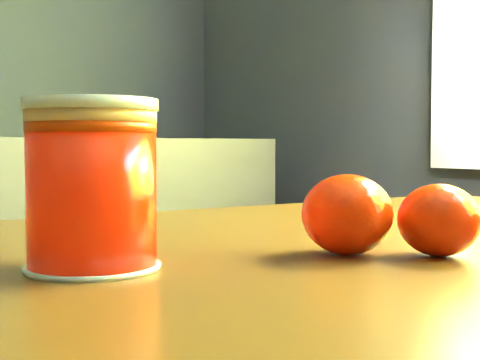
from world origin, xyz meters
TOP-DOWN VIEW (x-y plane):
  - juice_glass at (0.80, 0.34)m, footprint 0.09×0.09m
  - orange_front at (1.03, 0.24)m, footprint 0.07×0.07m
  - orange_back at (0.98, 0.29)m, footprint 0.09×0.09m

SIDE VIEW (x-z plane):
  - orange_front at x=1.03m, z-range 0.80..0.86m
  - orange_back at x=0.98m, z-range 0.80..0.86m
  - juice_glass at x=0.80m, z-range 0.80..0.91m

